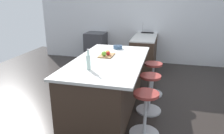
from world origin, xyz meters
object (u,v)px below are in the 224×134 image
object	(u,v)px
stool_middle	(149,95)
stool_near_camera	(145,115)
cutting_board	(107,55)
water_bottle	(88,62)
kitchen_island	(107,83)
stool_by_window	(152,80)
oven_range	(96,47)
fruit_bowl	(118,47)
apple_green	(104,54)
apple_red	(108,53)
apple_yellow	(108,52)

from	to	relation	value
stool_middle	stool_near_camera	xyz separation A→B (m)	(0.71, 0.00, 0.00)
cutting_board	water_bottle	xyz separation A→B (m)	(0.81, -0.05, 0.11)
stool_middle	water_bottle	world-z (taller)	water_bottle
kitchen_island	stool_by_window	bearing A→B (deg)	132.62
oven_range	water_bottle	distance (m)	3.52
stool_by_window	fruit_bowl	xyz separation A→B (m)	(-0.09, -0.75, 0.63)
kitchen_island	stool_middle	world-z (taller)	kitchen_island
oven_range	stool_by_window	world-z (taller)	oven_range
stool_by_window	cutting_board	world-z (taller)	cutting_board
kitchen_island	stool_by_window	world-z (taller)	kitchen_island
stool_middle	apple_green	world-z (taller)	apple_green
kitchen_island	apple_red	xyz separation A→B (m)	(-0.17, -0.02, 0.51)
oven_range	apple_yellow	xyz separation A→B (m)	(2.48, 1.07, 0.52)
kitchen_island	apple_red	size ratio (longest dim) A/B	30.18
apple_green	apple_red	size ratio (longest dim) A/B	1.20
cutting_board	apple_green	world-z (taller)	apple_green
stool_by_window	apple_red	size ratio (longest dim) A/B	9.16
apple_yellow	apple_red	distance (m)	0.08
oven_range	cutting_board	size ratio (longest dim) A/B	2.48
stool_by_window	apple_green	bearing A→B (deg)	-55.40
stool_near_camera	water_bottle	distance (m)	1.13
stool_middle	stool_by_window	bearing A→B (deg)	180.00
oven_range	apple_red	distance (m)	2.83
kitchen_island	apple_yellow	distance (m)	0.57
stool_middle	apple_green	distance (m)	1.08
stool_middle	fruit_bowl	xyz separation A→B (m)	(-0.80, -0.75, 0.63)
stool_by_window	fruit_bowl	size ratio (longest dim) A/B	3.66
kitchen_island	fruit_bowl	world-z (taller)	fruit_bowl
oven_range	stool_by_window	xyz separation A→B (m)	(2.02, 1.88, -0.13)
water_bottle	stool_middle	bearing A→B (deg)	124.23
kitchen_island	fruit_bowl	distance (m)	0.94
kitchen_island	cutting_board	xyz separation A→B (m)	(-0.21, -0.06, 0.46)
apple_green	apple_yellow	xyz separation A→B (m)	(-0.13, 0.04, -0.00)
water_bottle	stool_by_window	bearing A→B (deg)	146.08
apple_yellow	fruit_bowl	distance (m)	0.56
apple_green	fruit_bowl	bearing A→B (deg)	171.54
apple_green	water_bottle	distance (m)	0.72
apple_red	fruit_bowl	world-z (taller)	apple_red
oven_range	water_bottle	size ratio (longest dim) A/B	2.86
stool_by_window	water_bottle	bearing A→B (deg)	-33.92
stool_middle	apple_green	size ratio (longest dim) A/B	7.63
apple_green	stool_by_window	bearing A→B (deg)	124.60
apple_yellow	water_bottle	distance (m)	0.85
apple_green	apple_yellow	distance (m)	0.13
cutting_board	apple_yellow	distance (m)	0.06
stool_middle	cutting_board	bearing A→B (deg)	-104.22
apple_green	water_bottle	bearing A→B (deg)	-2.00
cutting_board	fruit_bowl	xyz separation A→B (m)	(-0.59, 0.08, 0.03)
oven_range	cutting_board	distance (m)	2.77
fruit_bowl	stool_by_window	bearing A→B (deg)	83.17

